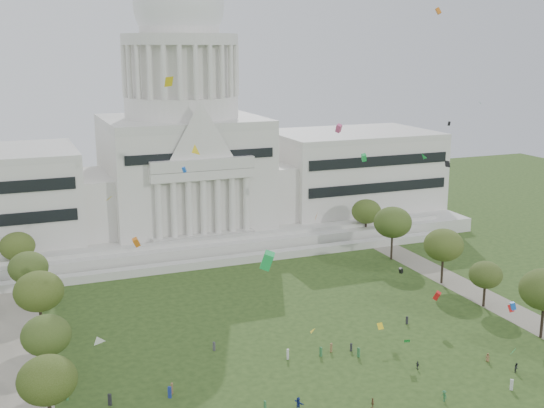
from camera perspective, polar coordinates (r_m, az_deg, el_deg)
capitol at (r=197.78m, az=-7.40°, el=3.72°), size 160.00×64.50×91.30m
path_left at (r=118.70m, az=-19.89°, el=-14.92°), size 8.00×160.00×0.04m
path_right at (r=152.72m, az=19.39°, el=-8.46°), size 8.00×160.00×0.04m
row_tree_l_2 at (r=103.58m, az=-18.29°, el=-13.81°), size 8.42×8.42×11.97m
row_tree_l_3 at (r=118.85m, az=-18.37°, el=-10.39°), size 8.12×8.12×11.55m
row_tree_r_3 at (r=151.31m, az=17.44°, el=-5.67°), size 7.01×7.01×9.98m
row_tree_l_4 at (r=135.69m, az=-18.93°, el=-6.93°), size 9.29×9.29×13.21m
row_tree_r_4 at (r=162.55m, az=14.16°, el=-3.35°), size 9.19×9.19×13.06m
row_tree_l_5 at (r=153.61m, az=-19.72°, el=-5.04°), size 8.33×8.33×11.85m
row_tree_r_5 at (r=177.76m, az=10.07°, el=-1.52°), size 9.82×9.82×13.96m
row_tree_l_6 at (r=171.01m, az=-20.53°, el=-3.33°), size 8.19×8.19×11.64m
row_tree_r_6 at (r=194.26m, az=7.90°, el=-0.62°), size 8.42×8.42×11.97m
person_0 at (r=128.42m, az=17.59°, el=-12.13°), size 0.91×0.93×1.61m
person_2 at (r=126.09m, az=19.78°, el=-12.77°), size 0.98×0.89×1.71m
person_3 at (r=113.63m, az=14.20°, el=-15.30°), size 0.66×1.24×1.89m
person_4 at (r=109.68m, az=8.41°, el=-16.17°), size 0.85×1.14×1.73m
person_5 at (r=108.38m, az=2.22°, el=-16.33°), size 1.35×2.00×2.00m
person_10 at (r=122.69m, az=12.08°, el=-13.05°), size 0.54×0.90×1.48m
distant_crowd at (r=111.34m, az=-0.59°, el=-15.53°), size 67.47×41.47×1.94m
kite_swarm at (r=103.39m, az=9.44°, el=-1.90°), size 93.73×106.97×60.59m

